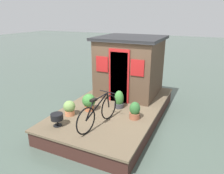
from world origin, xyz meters
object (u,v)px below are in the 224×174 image
Objects in this scene: bicycle at (98,112)px; potted_plant_mint at (69,108)px; houseboat_cabin at (130,66)px; potted_plant_thyme at (89,102)px; potted_plant_geranium at (135,111)px; charcoal_grill at (57,117)px; potted_plant_lavender at (119,100)px.

potted_plant_mint is at bearing 80.24° from bicycle.
potted_plant_thyme is at bearing 164.34° from houseboat_cabin.
bicycle is 3.31× the size of potted_plant_geranium.
potted_plant_thyme is 1.06× the size of potted_plant_geranium.
bicycle reaches higher than potted_plant_thyme.
potted_plant_lavender is at bearing -29.89° from charcoal_grill.
charcoal_grill is at bearing 167.41° from potted_plant_thyme.
potted_plant_lavender is (0.59, -0.76, -0.03)m from potted_plant_thyme.
potted_plant_lavender is at bearing -52.25° from potted_plant_thyme.
charcoal_grill is (-3.19, 0.83, -0.80)m from houseboat_cabin.
potted_plant_thyme is at bearing -33.69° from potted_plant_mint.
bicycle is 1.01m from potted_plant_thyme.
potted_plant_lavender is (1.30, -0.04, -0.13)m from bicycle.
houseboat_cabin is 2.26m from potted_plant_geranium.
bicycle is (-2.71, -0.15, -0.66)m from houseboat_cabin.
potted_plant_lavender is 0.86m from potted_plant_geranium.
charcoal_grill is at bearing 126.62° from potted_plant_geranium.
potted_plant_thyme is 1.22m from charcoal_grill.
potted_plant_geranium is at bearing -53.38° from charcoal_grill.
houseboat_cabin is 1.35× the size of bicycle.
bicycle is 4.77× the size of charcoal_grill.
potted_plant_mint is (-2.53, 0.91, -0.82)m from houseboat_cabin.
bicycle is 1.10m from charcoal_grill.
potted_plant_geranium is 2.15m from charcoal_grill.
houseboat_cabin reaches higher than potted_plant_lavender.
potted_plant_thyme is 1.53× the size of charcoal_grill.
potted_plant_thyme reaches higher than potted_plant_geranium.
houseboat_cabin reaches higher than potted_plant_geranium.
houseboat_cabin reaches higher than potted_plant_thyme.
potted_plant_lavender is at bearing -172.13° from houseboat_cabin.
potted_plant_geranium reaches higher than charcoal_grill.
potted_plant_geranium is (0.09, -1.46, -0.05)m from potted_plant_thyme.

